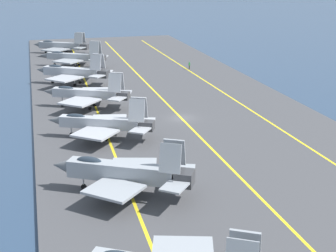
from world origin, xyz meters
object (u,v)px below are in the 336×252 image
Objects in this scene: parked_jet_fourth at (103,123)px; parked_jet_sixth at (73,72)px; parked_jet_fifth at (88,94)px; parked_jet_seventh at (74,57)px; crew_green_vest at (189,65)px; parked_jet_third at (123,172)px; parked_jet_eighth at (62,46)px.

parked_jet_fourth is 35.10m from parked_jet_sixth.
parked_jet_fifth is 0.94× the size of parked_jet_seventh.
parked_jet_seventh reaches higher than crew_green_vest.
parked_jet_fourth is 0.95× the size of parked_jet_seventh.
parked_jet_third reaches higher than parked_jet_seventh.
parked_jet_third is 92.24m from parked_jet_eighth.
parked_jet_sixth is 0.98× the size of parked_jet_eighth.
parked_jet_sixth is 19.19m from parked_jet_seventh.
parked_jet_sixth is at bearing 179.94° from parked_jet_eighth.
parked_jet_eighth is (38.33, -0.04, -0.41)m from parked_jet_sixth.
parked_jet_fifth is at bearing 0.88° from parked_jet_fourth.
parked_jet_seventh is at bearing -0.62° from parked_jet_fourth.
parked_jet_sixth is 8.70× the size of crew_green_vest.
parked_jet_eighth is at bearing 0.46° from parked_jet_third.
parked_jet_fifth is at bearing 136.09° from crew_green_vest.
parked_jet_sixth is (53.91, 0.79, 0.09)m from parked_jet_third.
parked_jet_eighth is (73.41, 1.14, -0.08)m from parked_jet_fourth.
parked_jet_eighth is (19.22, 1.73, -0.19)m from parked_jet_seventh.
parked_jet_third is at bearing 179.23° from parked_jet_seventh.
parked_jet_third is 8.70× the size of crew_green_vest.
parked_jet_fourth is 8.60× the size of crew_green_vest.
parked_jet_third is 18.84m from parked_jet_fourth.
parked_jet_fourth is at bearing -1.20° from parked_jet_third.
parked_jet_third is 53.92m from parked_jet_sixth.
crew_green_vest is at bearing -43.91° from parked_jet_fifth.
parked_jet_seventh is (54.19, -0.59, 0.11)m from parked_jet_fourth.
parked_jet_eighth is at bearing -0.06° from parked_jet_sixth.
crew_green_vest is (63.16, -26.76, -1.58)m from parked_jet_third.
parked_jet_sixth reaches higher than parked_jet_fourth.
parked_jet_fifth is (16.67, 0.26, 0.20)m from parked_jet_fourth.
parked_jet_fifth is 0.96× the size of parked_jet_eighth.
parked_jet_fourth is (18.83, -0.39, -0.23)m from parked_jet_third.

